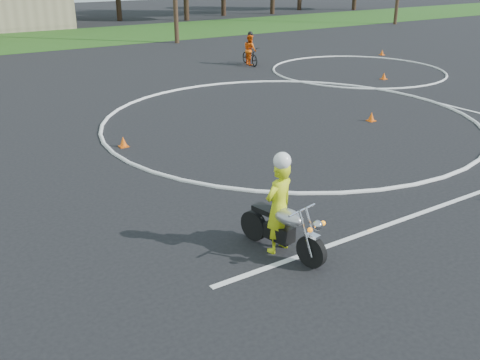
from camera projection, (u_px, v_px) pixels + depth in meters
ground at (354, 145)px, 15.12m from camera, size 120.00×120.00×0.00m
grass_strip at (70, 38)px, 36.07m from camera, size 120.00×10.00×0.02m
course_markings at (313, 103)px, 19.59m from camera, size 19.05×19.05×0.12m
primary_motorcycle at (283, 228)px, 9.34m from camera, size 0.68×1.90×1.01m
rider_primary_grp at (279, 204)px, 9.28m from camera, size 0.69×0.53×1.87m
rider_second_grp at (250, 53)px, 26.56m from camera, size 0.86×1.78×1.64m
traffic_cones at (403, 93)px, 20.48m from camera, size 21.61×15.30×0.30m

